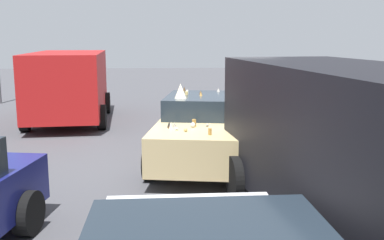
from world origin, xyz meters
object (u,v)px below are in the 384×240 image
object	(u,v)px
art_car_decorated	(206,128)
parked_van_near_left	(343,142)
parked_van_row_back_far	(69,83)
parked_sedan_behind_left	(255,94)

from	to	relation	value
art_car_decorated	parked_van_near_left	xyz separation A→B (m)	(-3.71, -1.44, 0.55)
parked_van_row_back_far	art_car_decorated	bearing A→B (deg)	33.65
art_car_decorated	parked_van_near_left	distance (m)	4.01
parked_van_row_back_far	parked_sedan_behind_left	world-z (taller)	parked_van_row_back_far
art_car_decorated	parked_van_row_back_far	xyz separation A→B (m)	(4.88, 3.84, 0.50)
parked_van_near_left	art_car_decorated	bearing A→B (deg)	14.57
parked_van_row_back_far	parked_van_near_left	distance (m)	10.08
art_car_decorated	parked_sedan_behind_left	bearing A→B (deg)	168.11
art_car_decorated	parked_van_row_back_far	distance (m)	6.23
parked_van_row_back_far	parked_van_near_left	world-z (taller)	parked_van_near_left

